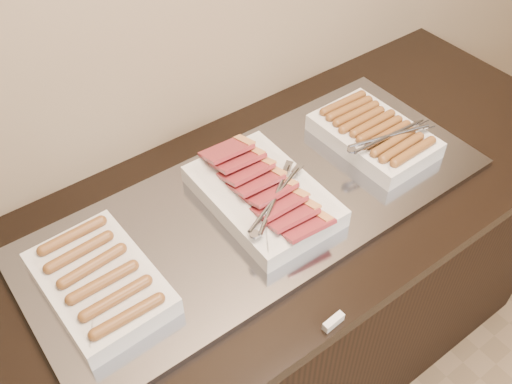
% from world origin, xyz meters
% --- Properties ---
extents(counter, '(2.06, 0.76, 0.90)m').
position_xyz_m(counter, '(0.00, 2.13, 0.45)').
color(counter, black).
rests_on(counter, ground).
extents(warming_tray, '(1.20, 0.50, 0.02)m').
position_xyz_m(warming_tray, '(0.02, 2.13, 0.91)').
color(warming_tray, '#8E909B').
rests_on(warming_tray, counter).
extents(dish_left, '(0.23, 0.33, 0.07)m').
position_xyz_m(dish_left, '(-0.42, 2.13, 0.95)').
color(dish_left, silver).
rests_on(dish_left, warming_tray).
extents(dish_center, '(0.27, 0.40, 0.09)m').
position_xyz_m(dish_center, '(0.02, 2.13, 0.95)').
color(dish_center, silver).
rests_on(dish_center, warming_tray).
extents(dish_right, '(0.27, 0.33, 0.08)m').
position_xyz_m(dish_right, '(0.40, 2.13, 0.95)').
color(dish_right, silver).
rests_on(dish_right, warming_tray).
extents(label_holder, '(0.05, 0.02, 0.02)m').
position_xyz_m(label_holder, '(-0.07, 1.77, 0.91)').
color(label_holder, silver).
rests_on(label_holder, counter).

